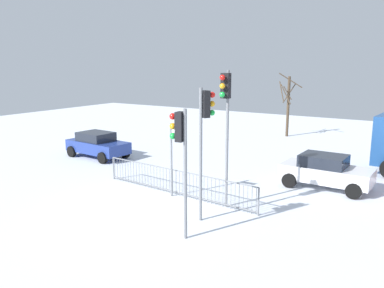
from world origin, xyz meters
name	(u,v)px	position (x,y,z in m)	size (l,w,h in m)	color
ground_plane	(144,210)	(0.00, 0.00, 0.00)	(60.00, 60.00, 0.00)	silver
traffic_light_foreground_left	(205,125)	(2.34, 0.45, 3.38)	(0.43, 0.50, 4.61)	slate
traffic_light_mid_left	(181,144)	(2.49, -1.19, 2.99)	(0.57, 0.35, 4.08)	slate
traffic_light_mid_right	(226,109)	(2.38, 1.89, 3.76)	(0.32, 0.57, 5.16)	slate
direction_sign_post	(173,156)	(-0.02, 1.91, 1.70)	(0.79, 0.09, 3.04)	slate
pedestrian_guard_railing	(176,182)	(-0.01, 2.14, 0.55)	(7.70, 0.72, 1.07)	slate
car_white_trailing	(326,171)	(4.96, 6.48, 0.77)	(3.85, 2.01, 1.47)	silver
car_blue_near	(97,144)	(-7.77, 5.30, 0.77)	(3.91, 2.16, 1.47)	navy
bare_tree_left	(288,104)	(-0.78, 17.80, 2.46)	(1.94, 1.71, 4.73)	#473828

